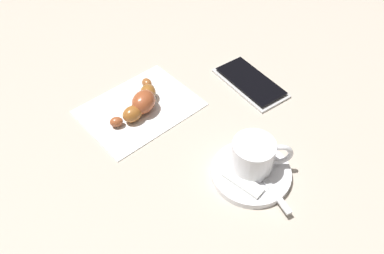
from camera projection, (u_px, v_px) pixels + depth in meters
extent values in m
plane|color=#B1A595|center=(200.00, 132.00, 0.66)|extent=(1.80, 1.80, 0.00)
cylinder|color=white|center=(253.00, 171.00, 0.60)|extent=(0.12, 0.12, 0.01)
cylinder|color=white|center=(253.00, 156.00, 0.58)|extent=(0.06, 0.06, 0.05)
cylinder|color=black|center=(254.00, 151.00, 0.57)|extent=(0.05, 0.05, 0.00)
torus|color=white|center=(279.00, 155.00, 0.58)|extent=(0.03, 0.04, 0.04)
cube|color=silver|center=(267.00, 185.00, 0.57)|extent=(0.11, 0.04, 0.00)
ellipsoid|color=silver|center=(244.00, 151.00, 0.61)|extent=(0.03, 0.03, 0.01)
cube|color=white|center=(243.00, 182.00, 0.57)|extent=(0.07, 0.03, 0.01)
cube|color=white|center=(140.00, 108.00, 0.70)|extent=(0.15, 0.20, 0.00)
ellipsoid|color=brown|center=(116.00, 122.00, 0.66)|extent=(0.03, 0.03, 0.02)
ellipsoid|color=#935522|center=(132.00, 114.00, 0.67)|extent=(0.03, 0.04, 0.03)
ellipsoid|color=#964727|center=(144.00, 102.00, 0.68)|extent=(0.06, 0.06, 0.04)
ellipsoid|color=brown|center=(148.00, 93.00, 0.70)|extent=(0.05, 0.04, 0.03)
ellipsoid|color=brown|center=(145.00, 84.00, 0.73)|extent=(0.03, 0.02, 0.02)
cube|color=#BBBABA|center=(250.00, 82.00, 0.74)|extent=(0.15, 0.09, 0.01)
cube|color=black|center=(251.00, 80.00, 0.74)|extent=(0.14, 0.08, 0.00)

